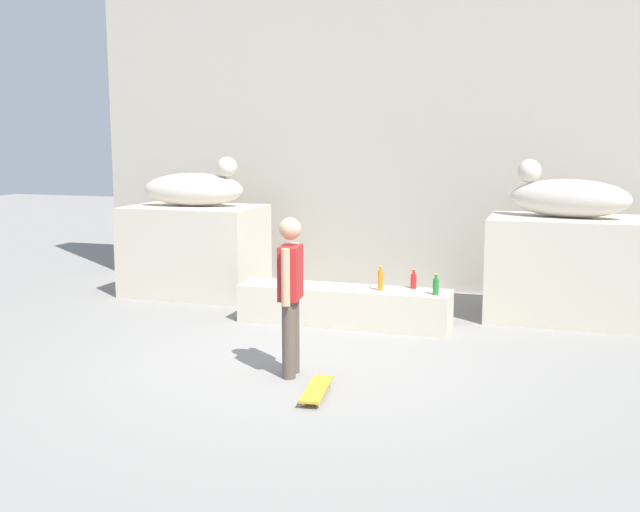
# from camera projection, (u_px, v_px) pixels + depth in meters

# --- Properties ---
(ground_plane) EXTENTS (40.00, 40.00, 0.00)m
(ground_plane) POSITION_uv_depth(u_px,v_px,m) (294.00, 367.00, 8.25)
(ground_plane) COLOR gray
(facade_wall) EXTENTS (10.24, 0.60, 5.97)m
(facade_wall) POSITION_uv_depth(u_px,v_px,m) (392.00, 106.00, 12.36)
(facade_wall) COLOR #B6AE9E
(facade_wall) RESTS_ON ground_plane
(pedestal_left) EXTENTS (2.08, 1.37, 1.40)m
(pedestal_left) POSITION_uv_depth(u_px,v_px,m) (195.00, 250.00, 12.01)
(pedestal_left) COLOR beige
(pedestal_left) RESTS_ON ground_plane
(pedestal_right) EXTENTS (2.08, 1.37, 1.40)m
(pedestal_right) POSITION_uv_depth(u_px,v_px,m) (566.00, 269.00, 10.33)
(pedestal_right) COLOR beige
(pedestal_right) RESTS_ON ground_plane
(statue_reclining_left) EXTENTS (1.66, 0.78, 0.78)m
(statue_reclining_left) POSITION_uv_depth(u_px,v_px,m) (196.00, 188.00, 11.85)
(statue_reclining_left) COLOR beige
(statue_reclining_left) RESTS_ON pedestal_left
(statue_reclining_right) EXTENTS (1.68, 0.87, 0.78)m
(statue_reclining_right) POSITION_uv_depth(u_px,v_px,m) (567.00, 197.00, 10.20)
(statue_reclining_right) COLOR beige
(statue_reclining_right) RESTS_ON pedestal_right
(ledge_block) EXTENTS (2.83, 0.61, 0.51)m
(ledge_block) POSITION_uv_depth(u_px,v_px,m) (344.00, 306.00, 10.08)
(ledge_block) COLOR beige
(ledge_block) RESTS_ON ground_plane
(skater) EXTENTS (0.24, 0.54, 1.67)m
(skater) POSITION_uv_depth(u_px,v_px,m) (291.00, 289.00, 7.83)
(skater) COLOR brown
(skater) RESTS_ON ground_plane
(skateboard) EXTENTS (0.30, 0.82, 0.08)m
(skateboard) POSITION_uv_depth(u_px,v_px,m) (317.00, 389.00, 7.33)
(skateboard) COLOR gold
(skateboard) RESTS_ON ground_plane
(bottle_brown) EXTENTS (0.07, 0.07, 0.25)m
(bottle_brown) POSITION_uv_depth(u_px,v_px,m) (289.00, 278.00, 10.12)
(bottle_brown) COLOR #593314
(bottle_brown) RESTS_ON ledge_block
(bottle_green) EXTENTS (0.08, 0.08, 0.27)m
(bottle_green) POSITION_uv_depth(u_px,v_px,m) (436.00, 286.00, 9.55)
(bottle_green) COLOR #1E722D
(bottle_green) RESTS_ON ledge_block
(bottle_red) EXTENTS (0.08, 0.08, 0.26)m
(bottle_red) POSITION_uv_depth(u_px,v_px,m) (414.00, 281.00, 9.95)
(bottle_red) COLOR red
(bottle_red) RESTS_ON ledge_block
(bottle_orange) EXTENTS (0.07, 0.07, 0.33)m
(bottle_orange) POSITION_uv_depth(u_px,v_px,m) (380.00, 280.00, 9.83)
(bottle_orange) COLOR orange
(bottle_orange) RESTS_ON ledge_block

